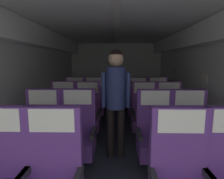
# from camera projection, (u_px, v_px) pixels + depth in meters

# --- Properties ---
(ground) EXTENTS (3.60, 7.23, 0.02)m
(ground) POSITION_uv_depth(u_px,v_px,m) (116.00, 135.00, 3.61)
(ground) COLOR #2D3342
(fuselage_shell) EXTENTS (3.48, 6.88, 2.17)m
(fuselage_shell) POSITION_uv_depth(u_px,v_px,m) (116.00, 56.00, 3.64)
(fuselage_shell) COLOR silver
(fuselage_shell) RESTS_ON ground
(seat_b_left_window) EXTENTS (0.51, 0.48, 1.07)m
(seat_b_left_window) POSITION_uv_depth(u_px,v_px,m) (43.00, 135.00, 2.48)
(seat_b_left_window) COLOR #38383D
(seat_b_left_window) RESTS_ON ground
(seat_b_left_aisle) EXTENTS (0.51, 0.48, 1.07)m
(seat_b_left_aisle) POSITION_uv_depth(u_px,v_px,m) (78.00, 135.00, 2.48)
(seat_b_left_aisle) COLOR #38383D
(seat_b_left_aisle) RESTS_ON ground
(seat_b_right_aisle) EXTENTS (0.51, 0.48, 1.07)m
(seat_b_right_aisle) POSITION_uv_depth(u_px,v_px,m) (190.00, 136.00, 2.44)
(seat_b_right_aisle) COLOR #38383D
(seat_b_right_aisle) RESTS_ON ground
(seat_b_right_window) EXTENTS (0.51, 0.48, 1.07)m
(seat_b_right_window) POSITION_uv_depth(u_px,v_px,m) (155.00, 136.00, 2.44)
(seat_b_right_window) COLOR #38383D
(seat_b_right_window) RESTS_ON ground
(seat_c_left_window) EXTENTS (0.51, 0.48, 1.07)m
(seat_c_left_window) POSITION_uv_depth(u_px,v_px,m) (63.00, 115.00, 3.44)
(seat_c_left_window) COLOR #38383D
(seat_c_left_window) RESTS_ON ground
(seat_c_left_aisle) EXTENTS (0.51, 0.48, 1.07)m
(seat_c_left_aisle) POSITION_uv_depth(u_px,v_px,m) (88.00, 115.00, 3.42)
(seat_c_left_aisle) COLOR #38383D
(seat_c_left_aisle) RESTS_ON ground
(seat_c_right_aisle) EXTENTS (0.51, 0.48, 1.07)m
(seat_c_right_aisle) POSITION_uv_depth(u_px,v_px,m) (169.00, 116.00, 3.38)
(seat_c_right_aisle) COLOR #38383D
(seat_c_right_aisle) RESTS_ON ground
(seat_c_right_window) EXTENTS (0.51, 0.48, 1.07)m
(seat_c_right_window) POSITION_uv_depth(u_px,v_px,m) (145.00, 115.00, 3.40)
(seat_c_right_window) COLOR #38383D
(seat_c_right_window) RESTS_ON ground
(seat_d_left_window) EXTENTS (0.51, 0.48, 1.07)m
(seat_d_left_window) POSITION_uv_depth(u_px,v_px,m) (75.00, 103.00, 4.40)
(seat_d_left_window) COLOR #38383D
(seat_d_left_window) RESTS_ON ground
(seat_d_left_aisle) EXTENTS (0.51, 0.48, 1.07)m
(seat_d_left_aisle) POSITION_uv_depth(u_px,v_px,m) (94.00, 103.00, 4.39)
(seat_d_left_aisle) COLOR #38383D
(seat_d_left_aisle) RESTS_ON ground
(seat_d_right_aisle) EXTENTS (0.51, 0.48, 1.07)m
(seat_d_right_aisle) POSITION_uv_depth(u_px,v_px,m) (158.00, 104.00, 4.35)
(seat_d_right_aisle) COLOR #38383D
(seat_d_right_aisle) RESTS_ON ground
(seat_d_right_window) EXTENTS (0.51, 0.48, 1.07)m
(seat_d_right_window) POSITION_uv_depth(u_px,v_px,m) (138.00, 104.00, 4.35)
(seat_d_right_window) COLOR #38383D
(seat_d_right_window) RESTS_ON ground
(flight_attendant) EXTENTS (0.43, 0.28, 1.62)m
(flight_attendant) POSITION_uv_depth(u_px,v_px,m) (116.00, 92.00, 2.64)
(flight_attendant) COLOR black
(flight_attendant) RESTS_ON ground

